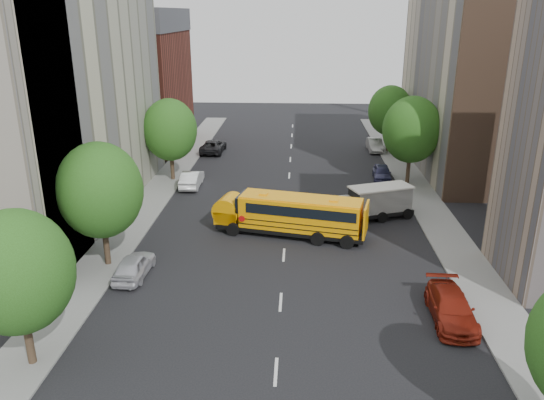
# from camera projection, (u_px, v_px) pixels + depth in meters

# --- Properties ---
(ground) EXTENTS (120.00, 120.00, 0.00)m
(ground) POSITION_uv_depth(u_px,v_px,m) (285.00, 243.00, 36.62)
(ground) COLOR black
(ground) RESTS_ON ground
(sidewalk_left) EXTENTS (3.00, 80.00, 0.12)m
(sidewalk_left) POSITION_uv_depth(u_px,v_px,m) (141.00, 213.00, 41.85)
(sidewalk_left) COLOR slate
(sidewalk_left) RESTS_ON ground
(sidewalk_right) EXTENTS (3.00, 80.00, 0.12)m
(sidewalk_right) POSITION_uv_depth(u_px,v_px,m) (436.00, 218.00, 40.76)
(sidewalk_right) COLOR slate
(sidewalk_right) RESTS_ON ground
(lane_markings) EXTENTS (0.15, 64.00, 0.01)m
(lane_markings) POSITION_uv_depth(u_px,v_px,m) (288.00, 195.00, 46.03)
(lane_markings) COLOR silver
(lane_markings) RESTS_ON ground
(building_left_cream) EXTENTS (10.00, 26.00, 20.00)m
(building_left_cream) POSITION_uv_depth(u_px,v_px,m) (49.00, 83.00, 39.78)
(building_left_cream) COLOR #BCBA98
(building_left_cream) RESTS_ON ground
(building_left_redbrick) EXTENTS (10.00, 15.00, 13.00)m
(building_left_redbrick) POSITION_uv_depth(u_px,v_px,m) (137.00, 90.00, 61.66)
(building_left_redbrick) COLOR maroon
(building_left_redbrick) RESTS_ON ground
(building_right_far) EXTENTS (10.00, 22.00, 18.00)m
(building_right_far) POSITION_uv_depth(u_px,v_px,m) (476.00, 78.00, 51.59)
(building_right_far) COLOR #C3B398
(building_right_far) RESTS_ON ground
(building_right_sidewall) EXTENTS (10.10, 0.30, 18.00)m
(building_right_sidewall) POSITION_uv_depth(u_px,v_px,m) (520.00, 94.00, 41.23)
(building_right_sidewall) COLOR brown
(building_right_sidewall) RESTS_ON ground
(street_tree_0) EXTENTS (4.80, 4.80, 7.41)m
(street_tree_0) POSITION_uv_depth(u_px,v_px,m) (17.00, 272.00, 22.41)
(street_tree_0) COLOR #38281C
(street_tree_0) RESTS_ON ground
(street_tree_1) EXTENTS (5.12, 5.12, 7.90)m
(street_tree_1) POSITION_uv_depth(u_px,v_px,m) (100.00, 190.00, 31.72)
(street_tree_1) COLOR #38281C
(street_tree_1) RESTS_ON ground
(street_tree_2) EXTENTS (4.99, 4.99, 7.71)m
(street_tree_2) POSITION_uv_depth(u_px,v_px,m) (170.00, 130.00, 48.71)
(street_tree_2) COLOR #38281C
(street_tree_2) RESTS_ON ground
(street_tree_4) EXTENTS (5.25, 5.25, 8.10)m
(street_tree_4) POSITION_uv_depth(u_px,v_px,m) (412.00, 130.00, 47.58)
(street_tree_4) COLOR #38281C
(street_tree_4) RESTS_ON ground
(street_tree_5) EXTENTS (4.86, 4.86, 7.51)m
(street_tree_5) POSITION_uv_depth(u_px,v_px,m) (390.00, 111.00, 59.00)
(street_tree_5) COLOR #38281C
(street_tree_5) RESTS_ON ground
(school_bus) EXTENTS (10.80, 4.67, 2.97)m
(school_bus) POSITION_uv_depth(u_px,v_px,m) (290.00, 213.00, 37.36)
(school_bus) COLOR black
(school_bus) RESTS_ON ground
(safari_truck) EXTENTS (6.26, 4.07, 2.54)m
(safari_truck) POSITION_uv_depth(u_px,v_px,m) (375.00, 202.00, 40.52)
(safari_truck) COLOR black
(safari_truck) RESTS_ON ground
(parked_car_0) EXTENTS (1.83, 4.23, 1.42)m
(parked_car_0) POSITION_uv_depth(u_px,v_px,m) (134.00, 266.00, 31.70)
(parked_car_0) COLOR silver
(parked_car_0) RESTS_ON ground
(parked_car_1) EXTENTS (1.64, 4.55, 1.49)m
(parked_car_1) POSITION_uv_depth(u_px,v_px,m) (192.00, 179.00, 48.14)
(parked_car_1) COLOR white
(parked_car_1) RESTS_ON ground
(parked_car_2) EXTENTS (2.58, 5.31, 1.46)m
(parked_car_2) POSITION_uv_depth(u_px,v_px,m) (213.00, 146.00, 60.06)
(parked_car_2) COLOR black
(parked_car_2) RESTS_ON ground
(parked_car_3) EXTENTS (2.19, 5.09, 1.46)m
(parked_car_3) POSITION_uv_depth(u_px,v_px,m) (451.00, 308.00, 27.15)
(parked_car_3) COLOR maroon
(parked_car_3) RESTS_ON ground
(parked_car_4) EXTENTS (1.93, 4.18, 1.39)m
(parked_car_4) POSITION_uv_depth(u_px,v_px,m) (382.00, 173.00, 50.19)
(parked_car_4) COLOR #34345B
(parked_car_4) RESTS_ON ground
(parked_car_5) EXTENTS (1.59, 4.40, 1.44)m
(parked_car_5) POSITION_uv_depth(u_px,v_px,m) (375.00, 145.00, 60.69)
(parked_car_5) COLOR gray
(parked_car_5) RESTS_ON ground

